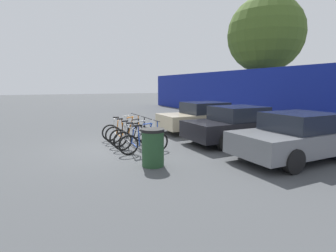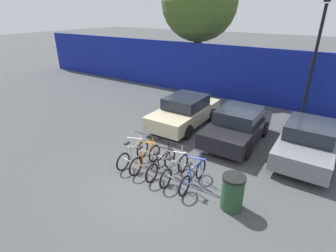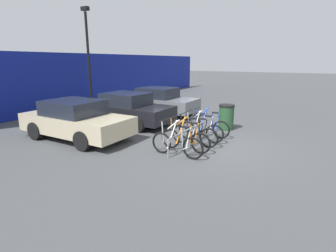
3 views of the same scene
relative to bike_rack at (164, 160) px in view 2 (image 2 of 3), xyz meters
name	(u,v)px [view 2 (image 2 of 3)]	position (x,y,z in m)	size (l,w,h in m)	color
ground_plane	(156,183)	(0.18, -0.68, -0.47)	(120.00, 120.00, 0.00)	#424447
hoarding_wall	(253,76)	(0.18, 8.82, 1.12)	(36.00, 0.16, 3.18)	navy
bike_rack	(164,160)	(0.00, 0.00, 0.00)	(2.96, 0.04, 0.57)	gray
bicycle_white	(133,154)	(-1.21, -0.15, -0.10)	(0.68, 1.71, 1.05)	black
bicycle_orange	(145,158)	(-0.66, -0.15, -0.10)	(0.68, 1.71, 1.05)	black
bicycle_black	(161,164)	(0.01, -0.15, -0.10)	(0.68, 1.71, 1.05)	black
bicycle_silver	(175,169)	(0.54, -0.15, -0.10)	(0.68, 1.71, 1.05)	black
bicycle_blue	(193,176)	(1.21, -0.15, -0.10)	(0.68, 1.71, 1.05)	black
car_beige	(185,111)	(-1.42, 3.85, 0.22)	(1.91, 4.13, 1.40)	#C1B28E
car_black	(237,126)	(1.23, 3.61, 0.22)	(1.91, 3.93, 1.40)	black
car_grey	(308,141)	(3.85, 3.65, 0.22)	(1.91, 3.96, 1.40)	slate
lamp_post	(315,56)	(3.13, 7.82, 2.65)	(0.24, 0.44, 5.56)	black
trash_bin	(233,192)	(2.56, -0.41, 0.04)	(0.63, 0.63, 1.03)	#234728
tree_behind_hoarding	(199,3)	(-4.40, 10.63, 5.00)	(4.98, 4.98, 8.00)	brown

